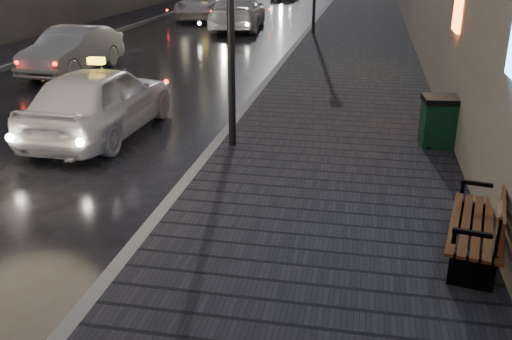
% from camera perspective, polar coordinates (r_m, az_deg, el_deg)
% --- Properties ---
extents(sidewalk, '(4.60, 58.00, 0.15)m').
position_cam_1_polar(sidewalk, '(25.72, 10.15, 12.76)').
color(sidewalk, black).
rests_on(sidewalk, ground).
extents(curb, '(0.20, 58.00, 0.15)m').
position_cam_1_polar(curb, '(25.88, 4.70, 13.06)').
color(curb, slate).
rests_on(curb, ground).
extents(sidewalk_far, '(2.40, 58.00, 0.15)m').
position_cam_1_polar(sidewalk_far, '(28.85, -16.43, 13.15)').
color(sidewalk_far, black).
rests_on(sidewalk_far, ground).
extents(curb_far, '(0.20, 58.00, 0.15)m').
position_cam_1_polar(curb_far, '(28.28, -14.02, 13.23)').
color(curb_far, slate).
rests_on(curb_far, ground).
extents(bench, '(0.97, 1.92, 0.94)m').
position_cam_1_polar(bench, '(7.62, 21.80, -5.04)').
color(bench, black).
rests_on(bench, sidewalk).
extents(trash_bin, '(0.71, 0.71, 0.99)m').
position_cam_1_polar(trash_bin, '(11.69, 17.73, 4.70)').
color(trash_bin, black).
rests_on(trash_bin, sidewalk).
extents(taxi_near, '(1.93, 4.56, 1.54)m').
position_cam_1_polar(taxi_near, '(12.66, -15.32, 6.75)').
color(taxi_near, silver).
rests_on(taxi_near, ground).
extents(car_left_mid, '(1.70, 4.39, 1.42)m').
position_cam_1_polar(car_left_mid, '(19.64, -17.88, 11.34)').
color(car_left_mid, '#9999A1').
rests_on(car_left_mid, ground).
extents(taxi_mid, '(2.87, 5.95, 1.67)m').
position_cam_1_polar(taxi_mid, '(28.96, -1.83, 15.53)').
color(taxi_mid, white).
rests_on(taxi_mid, ground).
extents(taxi_far, '(3.04, 5.72, 1.53)m').
position_cam_1_polar(taxi_far, '(33.67, -5.24, 16.16)').
color(taxi_far, silver).
rests_on(taxi_far, ground).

